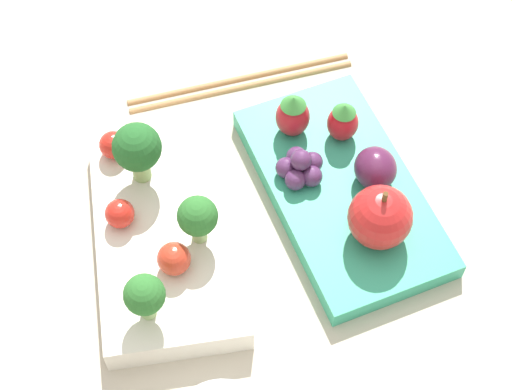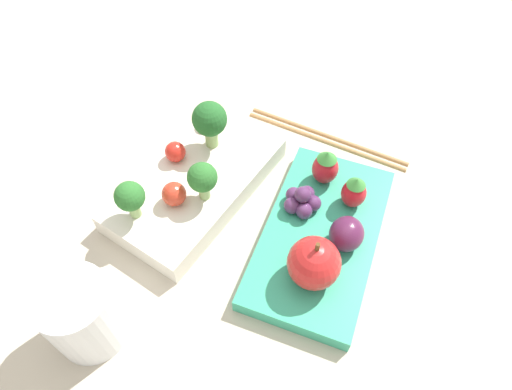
% 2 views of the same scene
% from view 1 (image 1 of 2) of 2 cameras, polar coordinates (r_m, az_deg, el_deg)
% --- Properties ---
extents(ground_plane, '(4.00, 4.00, 0.00)m').
position_cam_1_polar(ground_plane, '(0.71, -0.01, -1.83)').
color(ground_plane, '#BCB29E').
extents(bento_box_savoury, '(0.22, 0.13, 0.03)m').
position_cam_1_polar(bento_box_savoury, '(0.69, -6.00, -2.59)').
color(bento_box_savoury, silver).
rests_on(bento_box_savoury, ground_plane).
extents(bento_box_fruit, '(0.22, 0.14, 0.02)m').
position_cam_1_polar(bento_box_fruit, '(0.72, 5.77, 0.27)').
color(bento_box_fruit, '#33A87F').
rests_on(bento_box_fruit, ground_plane).
extents(broccoli_floret_0, '(0.03, 0.03, 0.05)m').
position_cam_1_polar(broccoli_floret_0, '(0.64, -3.91, -1.49)').
color(broccoli_floret_0, '#93B770').
rests_on(broccoli_floret_0, bento_box_savoury).
extents(broccoli_floret_1, '(0.04, 0.04, 0.06)m').
position_cam_1_polar(broccoli_floret_1, '(0.67, -7.92, 3.07)').
color(broccoli_floret_1, '#93B770').
rests_on(broccoli_floret_1, bento_box_savoury).
extents(broccoli_floret_2, '(0.03, 0.03, 0.05)m').
position_cam_1_polar(broccoli_floret_2, '(0.62, -7.43, -6.68)').
color(broccoli_floret_2, '#93B770').
rests_on(broccoli_floret_2, bento_box_savoury).
extents(cherry_tomato_0, '(0.03, 0.03, 0.03)m').
position_cam_1_polar(cherry_tomato_0, '(0.65, -5.49, -4.25)').
color(cherry_tomato_0, red).
rests_on(cherry_tomato_0, bento_box_savoury).
extents(cherry_tomato_1, '(0.02, 0.02, 0.02)m').
position_cam_1_polar(cherry_tomato_1, '(0.68, -9.07, -1.23)').
color(cherry_tomato_1, red).
rests_on(cherry_tomato_1, bento_box_savoury).
extents(cherry_tomato_2, '(0.02, 0.02, 0.02)m').
position_cam_1_polar(cherry_tomato_2, '(0.71, -9.50, 3.31)').
color(cherry_tomato_2, red).
rests_on(cherry_tomato_2, bento_box_savoury).
extents(apple, '(0.05, 0.05, 0.06)m').
position_cam_1_polar(apple, '(0.67, 8.28, -1.48)').
color(apple, red).
rests_on(apple, bento_box_fruit).
extents(strawberry_0, '(0.03, 0.03, 0.04)m').
position_cam_1_polar(strawberry_0, '(0.72, 2.47, 5.35)').
color(strawberry_0, red).
rests_on(strawberry_0, bento_box_fruit).
extents(strawberry_1, '(0.03, 0.03, 0.04)m').
position_cam_1_polar(strawberry_1, '(0.72, 5.82, 4.91)').
color(strawberry_1, red).
rests_on(strawberry_1, bento_box_fruit).
extents(plum, '(0.04, 0.03, 0.03)m').
position_cam_1_polar(plum, '(0.70, 7.97, 1.78)').
color(plum, '#511E42').
rests_on(plum, bento_box_fruit).
extents(grape_cluster, '(0.04, 0.04, 0.03)m').
position_cam_1_polar(grape_cluster, '(0.70, 2.98, 1.87)').
color(grape_cluster, '#562D5B').
rests_on(grape_cluster, bento_box_fruit).
extents(chopsticks_pair, '(0.02, 0.21, 0.01)m').
position_cam_1_polar(chopsticks_pair, '(0.79, -1.03, 7.58)').
color(chopsticks_pair, '#A37547').
rests_on(chopsticks_pair, ground_plane).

